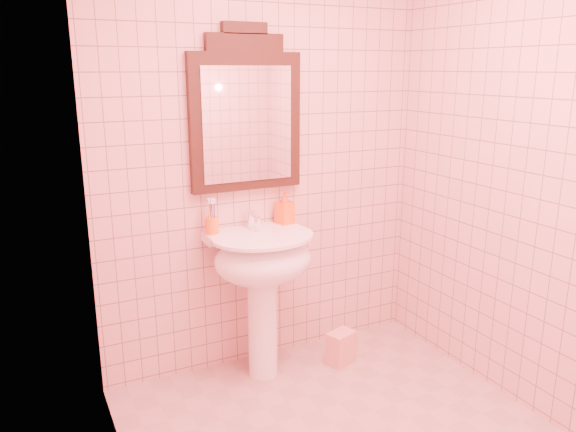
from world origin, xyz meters
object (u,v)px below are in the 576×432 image
soap_dispenser (285,207)px  towel (341,348)px  pedestal_sink (263,269)px  toothbrush_cup (212,225)px  mirror (246,115)px

soap_dispenser → towel: soap_dispenser is taller
pedestal_sink → toothbrush_cup: (-0.24, 0.14, 0.25)m
pedestal_sink → towel: pedestal_sink is taller
pedestal_sink → mirror: (0.00, 0.20, 0.84)m
toothbrush_cup → towel: size_ratio=0.86×
towel → pedestal_sink: bearing=169.3°
mirror → toothbrush_cup: mirror is taller
pedestal_sink → toothbrush_cup: toothbrush_cup is taller
soap_dispenser → pedestal_sink: bearing=-159.8°
pedestal_sink → soap_dispenser: size_ratio=4.39×
mirror → towel: size_ratio=4.48×
soap_dispenser → towel: (0.26, -0.25, -0.86)m
mirror → toothbrush_cup: bearing=-166.7°
mirror → soap_dispenser: 0.59m
toothbrush_cup → towel: (0.72, -0.23, -0.81)m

